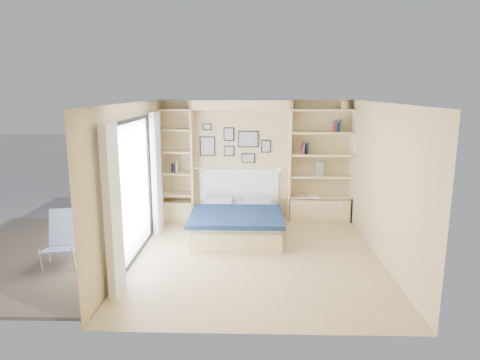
{
  "coord_description": "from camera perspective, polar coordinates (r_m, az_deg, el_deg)",
  "views": [
    {
      "loc": [
        -0.08,
        -6.61,
        2.69
      ],
      "look_at": [
        -0.28,
        0.9,
        1.11
      ],
      "focal_mm": 32.0,
      "sensor_mm": 36.0,
      "label": 1
    }
  ],
  "objects": [
    {
      "name": "deck",
      "position": [
        7.95,
        -25.15,
        -9.07
      ],
      "size": [
        3.2,
        4.0,
        0.05
      ],
      "primitive_type": "cube",
      "color": "#766557",
      "rests_on": "ground"
    },
    {
      "name": "reading_lamps",
      "position": [
        8.75,
        0.09,
        1.43
      ],
      "size": [
        1.92,
        0.12,
        0.15
      ],
      "color": "silver",
      "rests_on": "ground"
    },
    {
      "name": "room_shell",
      "position": [
        8.29,
        -0.58,
        0.67
      ],
      "size": [
        4.5,
        4.5,
        4.5
      ],
      "color": "tan",
      "rests_on": "ground"
    },
    {
      "name": "shelf_decor",
      "position": [
        8.81,
        9.01,
        5.08
      ],
      "size": [
        3.59,
        0.23,
        2.03
      ],
      "color": "#A51E1E",
      "rests_on": "ground"
    },
    {
      "name": "photo_gallery",
      "position": [
        8.9,
        -0.85,
        4.88
      ],
      "size": [
        1.48,
        0.02,
        0.82
      ],
      "color": "black",
      "rests_on": "ground"
    },
    {
      "name": "ground",
      "position": [
        7.13,
        2.12,
        -10.28
      ],
      "size": [
        4.5,
        4.5,
        0.0
      ],
      "primitive_type": "plane",
      "color": "tan",
      "rests_on": "ground"
    },
    {
      "name": "bed",
      "position": [
        8.12,
        -0.37,
        -5.46
      ],
      "size": [
        1.67,
        2.14,
        1.07
      ],
      "color": "beige",
      "rests_on": "ground"
    },
    {
      "name": "deck_chair",
      "position": [
        7.32,
        -22.56,
        -7.26
      ],
      "size": [
        0.66,
        0.92,
        0.85
      ],
      "rotation": [
        0.0,
        0.0,
        0.2
      ],
      "color": "tan",
      "rests_on": "ground"
    }
  ]
}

